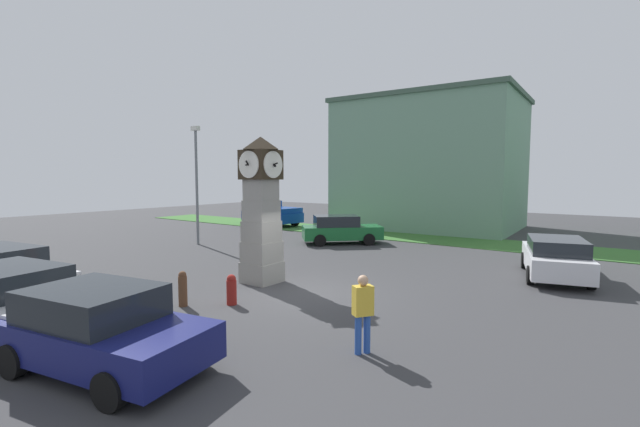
# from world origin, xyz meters

# --- Properties ---
(ground_plane) EXTENTS (74.97, 74.97, 0.00)m
(ground_plane) POSITION_xyz_m (0.00, 0.00, 0.00)
(ground_plane) COLOR #38383A
(clock_tower) EXTENTS (1.49, 1.48, 5.00)m
(clock_tower) POSITION_xyz_m (-1.95, 0.31, 2.52)
(clock_tower) COLOR gray
(clock_tower) RESTS_ON ground_plane
(bollard_near_tower) EXTENTS (0.29, 0.29, 0.87)m
(bollard_near_tower) POSITION_xyz_m (-0.82, -2.12, 0.44)
(bollard_near_tower) COLOR maroon
(bollard_near_tower) RESTS_ON ground_plane
(bollard_mid_row) EXTENTS (0.24, 0.24, 1.00)m
(bollard_mid_row) POSITION_xyz_m (-1.82, -3.03, 0.51)
(bollard_mid_row) COLOR brown
(bollard_mid_row) RESTS_ON ground_plane
(car_navy_sedan) EXTENTS (4.57, 2.41, 1.65)m
(car_navy_sedan) POSITION_xyz_m (-6.09, -5.97, 0.83)
(car_navy_sedan) COLOR silver
(car_navy_sedan) RESTS_ON ground_plane
(car_near_tower) EXTENTS (4.47, 2.62, 1.61)m
(car_near_tower) POSITION_xyz_m (-2.91, -6.75, 0.82)
(car_near_tower) COLOR silver
(car_near_tower) RESTS_ON ground_plane
(car_by_building) EXTENTS (4.39, 2.69, 1.56)m
(car_by_building) POSITION_xyz_m (0.33, -6.40, 0.79)
(car_by_building) COLOR navy
(car_by_building) RESTS_ON ground_plane
(car_far_lot) EXTENTS (2.93, 4.85, 1.48)m
(car_far_lot) POSITION_xyz_m (6.19, 6.92, 0.77)
(car_far_lot) COLOR silver
(car_far_lot) RESTS_ON ground_plane
(car_silver_hatch) EXTENTS (4.31, 4.21, 1.54)m
(car_silver_hatch) POSITION_xyz_m (-4.50, 9.13, 0.78)
(car_silver_hatch) COLOR #19602D
(car_silver_hatch) RESTS_ON ground_plane
(pickup_truck) EXTENTS (5.09, 2.85, 1.85)m
(pickup_truck) POSITION_xyz_m (-13.46, 13.37, 0.93)
(pickup_truck) COLOR navy
(pickup_truck) RESTS_ON ground_plane
(pedestrian_near_bench) EXTENTS (0.42, 0.47, 1.65)m
(pedestrian_near_bench) POSITION_xyz_m (3.93, -2.87, 0.94)
(pedestrian_near_bench) COLOR #264CA5
(pedestrian_near_bench) RESTS_ON ground_plane
(street_lamp_near_road) EXTENTS (0.50, 0.24, 6.33)m
(street_lamp_near_road) POSITION_xyz_m (-10.60, 4.38, 3.66)
(street_lamp_near_road) COLOR slate
(street_lamp_near_road) RESTS_ON ground_plane
(warehouse_blue_far) EXTENTS (12.43, 9.70, 9.18)m
(warehouse_blue_far) POSITION_xyz_m (-3.57, 19.56, 4.60)
(warehouse_blue_far) COLOR gray
(warehouse_blue_far) RESTS_ON ground_plane
(grass_verge_far) EXTENTS (44.98, 4.05, 0.04)m
(grass_verge_far) POSITION_xyz_m (-3.48, 13.74, 0.02)
(grass_verge_far) COLOR #386B2D
(grass_verge_far) RESTS_ON ground_plane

